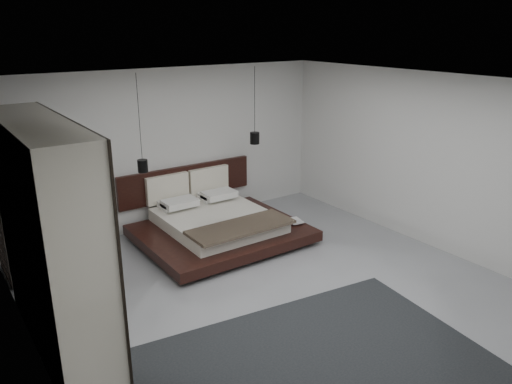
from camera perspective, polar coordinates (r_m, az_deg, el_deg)
floor at (r=7.06m, az=1.84°, el=-10.91°), size 6.00×6.00×0.00m
ceiling at (r=6.18m, az=2.11°, el=12.31°), size 6.00×6.00×0.00m
wall_back at (r=8.97m, az=-9.65°, el=4.93°), size 6.00×0.00×6.00m
wall_front at (r=4.65m, az=25.07°, el=-9.77°), size 6.00×0.00×6.00m
wall_left at (r=5.37m, az=-24.74°, el=-5.93°), size 0.00×6.00×6.00m
wall_right at (r=8.56m, az=18.28°, el=3.60°), size 0.00×6.00×6.00m
bed at (r=8.50m, az=-4.57°, el=-3.58°), size 2.62×2.32×1.05m
book_lower at (r=8.59m, az=3.78°, el=-3.47°), size 0.23×0.28×0.02m
book_upper at (r=8.55m, az=3.81°, el=-3.41°), size 0.28×0.34×0.02m
pendant_left at (r=8.04m, az=-12.83°, el=3.00°), size 0.16×0.16×1.53m
pendant_right at (r=9.00m, az=-0.15°, el=6.21°), size 0.17×0.17×1.36m
wardrobe at (r=5.82m, az=-22.44°, el=-4.99°), size 0.62×2.62×2.57m
rug at (r=5.64m, az=7.48°, el=-19.51°), size 3.97×3.06×0.02m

